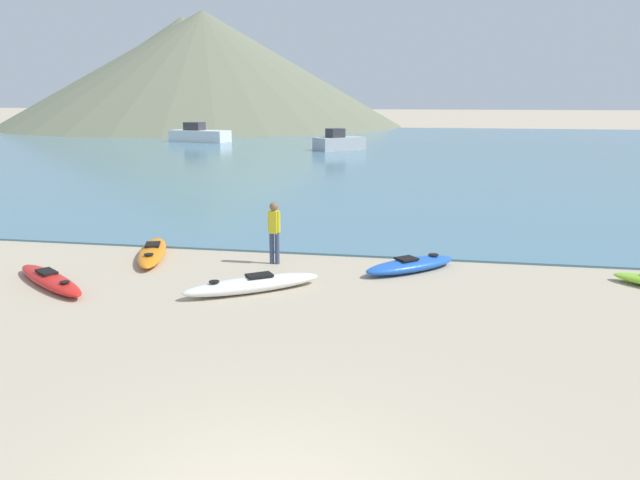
{
  "coord_description": "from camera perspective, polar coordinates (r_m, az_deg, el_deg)",
  "views": [
    {
      "loc": [
        1.67,
        -5.42,
        4.28
      ],
      "look_at": [
        -1.31,
        10.59,
        0.5
      ],
      "focal_mm": 35.0,
      "sensor_mm": 36.0,
      "label": 1
    }
  ],
  "objects": [
    {
      "name": "person_near_waterline",
      "position": [
        16.11,
        -4.21,
        1.03
      ],
      "size": [
        0.33,
        0.23,
        1.62
      ],
      "color": "#384260",
      "rests_on": "ground_plane"
    },
    {
      "name": "kayak_on_sand_1",
      "position": [
        14.02,
        -6.17,
        -4.05
      ],
      "size": [
        2.96,
        2.39,
        0.39
      ],
      "color": "white",
      "rests_on": "ground_plane"
    },
    {
      "name": "kayak_on_sand_0",
      "position": [
        15.71,
        8.28,
        -2.27
      ],
      "size": [
        2.5,
        2.33,
        0.37
      ],
      "color": "blue",
      "rests_on": "ground_plane"
    },
    {
      "name": "far_hill_midleft",
      "position": [
        93.95,
        -10.53,
        15.12
      ],
      "size": [
        56.62,
        56.62,
        16.01
      ],
      "primitive_type": "cone",
      "color": "#6B7056",
      "rests_on": "ground_plane"
    },
    {
      "name": "moored_boat_0",
      "position": [
        60.58,
        -10.98,
        9.42
      ],
      "size": [
        5.92,
        3.23,
        1.78
      ],
      "color": "white",
      "rests_on": "bay_water"
    },
    {
      "name": "kayak_on_sand_2",
      "position": [
        15.69,
        -23.46,
        -3.34
      ],
      "size": [
        3.02,
        2.46,
        0.33
      ],
      "color": "red",
      "rests_on": "ground_plane"
    },
    {
      "name": "far_hill_left",
      "position": [
        98.32,
        -12.32,
        14.81
      ],
      "size": [
        46.6,
        46.6,
        15.57
      ],
      "primitive_type": "cone",
      "color": "#6B7056",
      "rests_on": "ground_plane"
    },
    {
      "name": "bay_water",
      "position": [
        51.5,
        8.71,
        8.18
      ],
      "size": [
        160.0,
        70.0,
        0.06
      ],
      "primitive_type": "cube",
      "color": "teal",
      "rests_on": "ground_plane"
    },
    {
      "name": "moored_boat_1",
      "position": [
        50.21,
        1.74,
        8.91
      ],
      "size": [
        4.13,
        4.06,
        1.7
      ],
      "color": "#B2B2B7",
      "rests_on": "bay_water"
    },
    {
      "name": "kayak_on_sand_4",
      "position": [
        17.47,
        -15.07,
        -1.06
      ],
      "size": [
        1.75,
        3.29,
        0.35
      ],
      "color": "orange",
      "rests_on": "ground_plane"
    }
  ]
}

